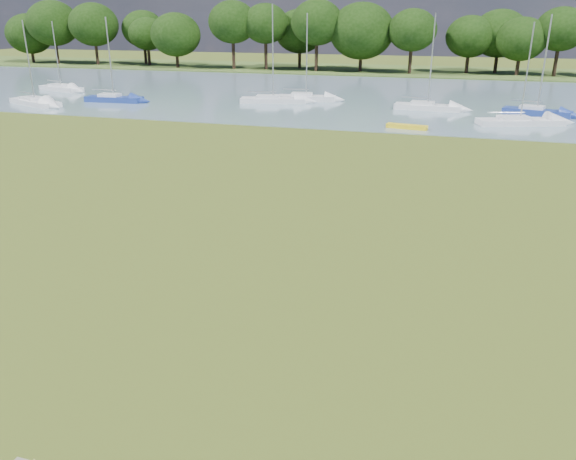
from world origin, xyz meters
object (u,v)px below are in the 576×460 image
(sailboat_7, at_px, (113,97))
(kayak, at_px, (407,127))
(sailboat_0, at_px, (536,109))
(sailboat_9, at_px, (519,120))
(sailboat_3, at_px, (306,96))
(sailboat_5, at_px, (34,100))
(sailboat_1, at_px, (61,87))
(sailboat_6, at_px, (272,98))
(sailboat_4, at_px, (427,105))

(sailboat_7, bearing_deg, kayak, -15.62)
(sailboat_0, distance_m, sailboat_9, 5.50)
(sailboat_3, distance_m, sailboat_5, 26.17)
(sailboat_0, relative_size, sailboat_7, 1.03)
(sailboat_1, height_order, sailboat_6, sailboat_6)
(sailboat_1, xyz_separation_m, sailboat_4, (40.95, -2.48, 0.02))
(sailboat_5, bearing_deg, sailboat_0, 32.11)
(kayak, bearing_deg, sailboat_6, 154.11)
(sailboat_9, bearing_deg, sailboat_3, 138.51)
(sailboat_5, bearing_deg, kayak, 19.54)
(sailboat_7, relative_size, sailboat_9, 1.05)
(sailboat_5, relative_size, sailboat_7, 0.97)
(kayak, height_order, sailboat_3, sailboat_3)
(sailboat_1, relative_size, sailboat_7, 0.94)
(sailboat_1, xyz_separation_m, sailboat_6, (26.19, -2.30, 0.02))
(sailboat_7, height_order, sailboat_9, sailboat_7)
(sailboat_1, xyz_separation_m, sailboat_3, (28.91, 0.05, 0.05))
(sailboat_1, bearing_deg, sailboat_0, 14.66)
(sailboat_1, relative_size, sailboat_6, 0.83)
(kayak, relative_size, sailboat_7, 0.39)
(sailboat_3, xyz_separation_m, sailboat_7, (-17.96, -6.31, 0.01))
(kayak, xyz_separation_m, sailboat_5, (-35.33, 2.22, 0.26))
(sailboat_3, xyz_separation_m, sailboat_4, (12.04, -2.54, -0.03))
(sailboat_7, bearing_deg, sailboat_0, 0.96)
(sailboat_9, bearing_deg, sailboat_5, 163.96)
(sailboat_4, xyz_separation_m, sailboat_7, (-30.00, -3.78, 0.04))
(sailboat_4, bearing_deg, sailboat_5, -164.32)
(sailboat_0, xyz_separation_m, sailboat_3, (-21.19, 2.99, -0.02))
(sailboat_3, bearing_deg, sailboat_9, -30.11)
(sailboat_3, xyz_separation_m, sailboat_9, (19.42, -8.20, -0.08))
(sailboat_4, distance_m, sailboat_5, 36.96)
(sailboat_5, bearing_deg, sailboat_4, 35.02)
(kayak, height_order, sailboat_4, sailboat_4)
(sailboat_0, xyz_separation_m, sailboat_5, (-45.31, -7.15, -0.07))
(sailboat_5, relative_size, sailboat_6, 0.85)
(sailboat_6, bearing_deg, sailboat_9, -27.18)
(sailboat_6, relative_size, sailboat_9, 1.19)
(kayak, relative_size, sailboat_6, 0.34)
(sailboat_1, height_order, sailboat_3, sailboat_3)
(sailboat_4, relative_size, sailboat_9, 1.09)
(sailboat_4, bearing_deg, sailboat_7, -169.02)
(sailboat_5, height_order, sailboat_9, sailboat_5)
(sailboat_1, height_order, sailboat_9, sailboat_9)
(sailboat_1, bearing_deg, sailboat_5, -46.61)
(sailboat_1, xyz_separation_m, sailboat_7, (10.95, -6.26, 0.06))
(sailboat_0, xyz_separation_m, sailboat_6, (-23.91, 0.64, -0.05))
(sailboat_6, bearing_deg, sailboat_0, -13.93)
(sailboat_7, bearing_deg, sailboat_3, 15.48)
(sailboat_5, distance_m, sailboat_6, 22.78)
(sailboat_6, distance_m, sailboat_9, 22.90)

